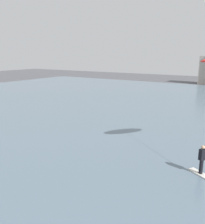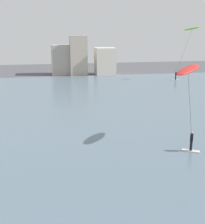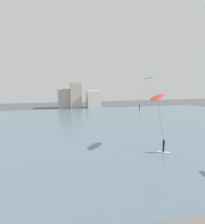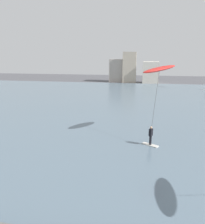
% 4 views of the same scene
% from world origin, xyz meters
% --- Properties ---
extents(water_bay, '(84.00, 52.00, 0.10)m').
position_xyz_m(water_bay, '(0.00, 30.92, 0.05)').
color(water_bay, slate).
rests_on(water_bay, ground).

